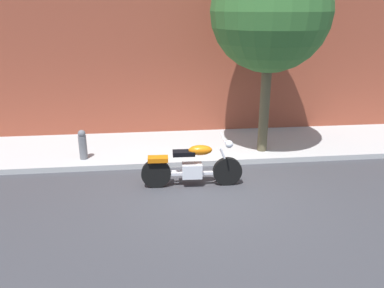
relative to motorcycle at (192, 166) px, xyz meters
name	(u,v)px	position (x,y,z in m)	size (l,w,h in m)	color
ground_plane	(209,191)	(0.33, -0.29, -0.47)	(60.00, 60.00, 0.00)	#38383D
sidewalk	(194,147)	(0.33, 2.35, -0.40)	(21.41, 2.56, 0.14)	#B0B0B0
motorcycle	(192,166)	(0.00, 0.00, 0.00)	(2.24, 0.70, 1.15)	black
street_tree	(271,12)	(2.08, 1.69, 3.20)	(2.92, 2.92, 5.15)	brown
fire_hydrant	(83,147)	(-2.59, 1.58, -0.02)	(0.20, 0.20, 0.91)	slate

